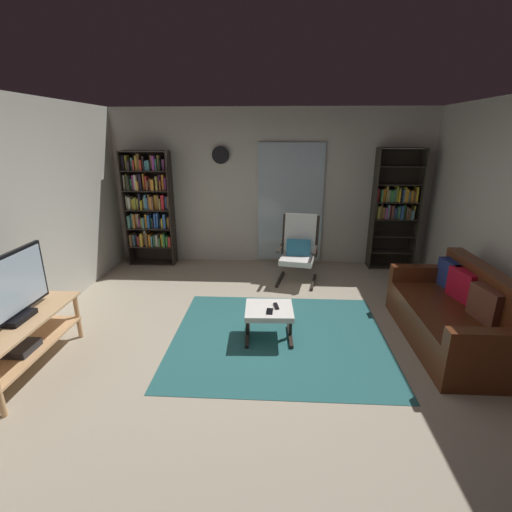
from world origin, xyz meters
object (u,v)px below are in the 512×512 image
television (11,290)px  cell_phone (270,311)px  ottoman (269,313)px  tv_remote (276,306)px  bookshelf_near_sofa (395,207)px  leather_sofa (457,317)px  wall_clock (221,155)px  bookshelf_near_tv (149,205)px  lounge_armchair (299,247)px  tv_stand (21,338)px

television → cell_phone: 2.46m
ottoman → tv_remote: tv_remote is taller
bookshelf_near_sofa → tv_remote: 3.18m
leather_sofa → wall_clock: bearing=138.5°
bookshelf_near_tv → tv_remote: size_ratio=13.39×
bookshelf_near_tv → cell_phone: bookshelf_near_tv is taller
television → wall_clock: wall_clock is taller
bookshelf_near_sofa → lounge_armchair: bookshelf_near_sofa is taller
television → ottoman: 2.50m
ottoman → cell_phone: size_ratio=3.84×
tv_stand → television: size_ratio=1.37×
bookshelf_near_sofa → cell_phone: size_ratio=14.13×
television → lounge_armchair: 3.72m
tv_stand → lounge_armchair: 3.72m
leather_sofa → television: bearing=-170.3°
bookshelf_near_tv → bookshelf_near_sofa: size_ratio=0.98×
cell_phone → tv_stand: bearing=-161.4°
bookshelf_near_tv → bookshelf_near_sofa: (4.11, 0.04, -0.01)m
bookshelf_near_sofa → wall_clock: bearing=177.5°
tv_remote → bookshelf_near_tv: bearing=121.5°
lounge_armchair → wall_clock: size_ratio=3.53×
lounge_armchair → ottoman: 1.83m
tv_stand → lounge_armchair: bearing=42.4°
cell_phone → wall_clock: 3.19m
leather_sofa → wall_clock: (-2.91, 2.57, 1.54)m
bookshelf_near_tv → bookshelf_near_sofa: bearing=0.6°
leather_sofa → ottoman: leather_sofa is taller
bookshelf_near_sofa → cell_phone: bearing=-128.0°
tv_stand → wall_clock: size_ratio=4.59×
lounge_armchair → bookshelf_near_sofa: bearing=23.7°
leather_sofa → wall_clock: wall_clock is taller
bookshelf_near_sofa → leather_sofa: 2.55m
cell_phone → bookshelf_near_sofa: bearing=55.2°
bookshelf_near_tv → cell_phone: bearing=-50.0°
bookshelf_near_sofa → tv_stand: bearing=-143.5°
wall_clock → bookshelf_near_sofa: bearing=-2.5°
tv_stand → leather_sofa: (4.36, 0.76, -0.05)m
tv_stand → ottoman: tv_stand is taller
television → bookshelf_near_sofa: size_ratio=0.49×
bookshelf_near_tv → cell_phone: 3.36m
bookshelf_near_tv → tv_remote: bookshelf_near_tv is taller
bookshelf_near_sofa → lounge_armchair: (-1.59, -0.70, -0.50)m
tv_stand → bookshelf_near_tv: size_ratio=0.69×
bookshelf_near_tv → tv_remote: bearing=-47.7°
television → bookshelf_near_sofa: 5.39m
television → bookshelf_near_sofa: bearing=36.4°
bookshelf_near_sofa → ottoman: (-2.00, -2.47, -0.73)m
tv_stand → ottoman: size_ratio=2.48×
lounge_armchair → tv_remote: 1.78m
cell_phone → lounge_armchair: bearing=80.9°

